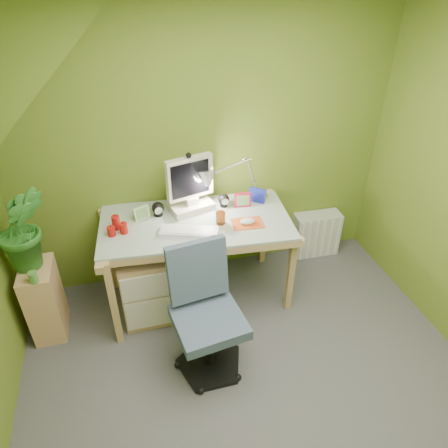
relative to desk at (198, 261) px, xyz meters
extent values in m
cube|color=#4E4E53|center=(0.18, -1.18, -0.40)|extent=(3.20, 3.20, 0.01)
cube|color=white|center=(0.18, -1.18, 2.00)|extent=(3.20, 3.20, 0.01)
cube|color=olive|center=(0.18, 0.42, 0.80)|extent=(3.20, 0.01, 2.40)
cube|color=white|center=(-0.82, -1.18, 1.45)|extent=(1.10, 3.20, 1.10)
cube|color=white|center=(-0.08, -0.14, 0.41)|extent=(0.46, 0.27, 0.02)
cube|color=#C04C1E|center=(0.38, -0.14, 0.40)|extent=(0.25, 0.19, 0.01)
ellipsoid|color=silver|center=(0.38, -0.14, 0.42)|extent=(0.13, 0.09, 0.04)
cylinder|color=#8D4214|center=(0.18, -0.08, 0.45)|extent=(0.09, 0.09, 0.10)
cube|color=red|center=(0.42, 0.12, 0.46)|extent=(0.14, 0.03, 0.12)
cube|color=#162199|center=(0.56, 0.16, 0.46)|extent=(0.12, 0.11, 0.12)
cube|color=#A9D491|center=(-0.40, 0.14, 0.45)|extent=(0.12, 0.07, 0.11)
cube|color=tan|center=(-1.22, -0.07, -0.08)|extent=(0.23, 0.36, 0.63)
imported|color=#2A6A23|center=(-1.22, -0.02, 0.56)|extent=(0.41, 0.36, 0.65)
cylinder|color=#4E8738|center=(-1.20, -0.22, 0.27)|extent=(0.07, 0.07, 0.08)
cube|color=silver|center=(1.25, 0.32, -0.17)|extent=(0.46, 0.20, 0.45)
camera|label=1|loc=(-0.48, -2.65, 2.16)|focal=33.00mm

